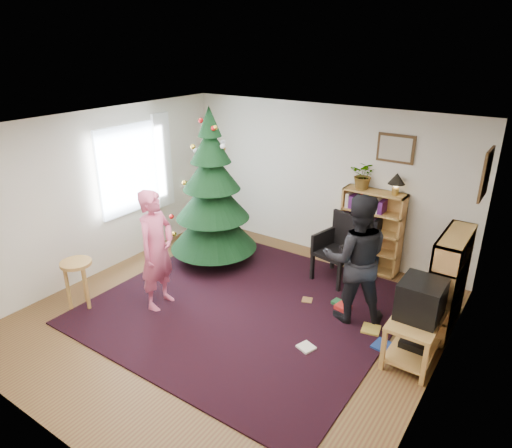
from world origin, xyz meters
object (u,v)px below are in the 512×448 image
Objects in this scene: christmas_tree at (212,201)px; potted_plant at (364,175)px; person_by_chair at (356,259)px; crt_tv at (421,299)px; armchair at (340,245)px; bookshelf_back at (371,230)px; table_lamp at (397,180)px; stool at (77,272)px; person_standing at (157,250)px; tv_stand at (416,332)px; bookshelf_right at (448,281)px; picture_back at (396,148)px; picture_right at (486,174)px.

christmas_tree reaches higher than potted_plant.
potted_plant is at bearing -98.47° from person_by_chair.
crt_tv is 0.49× the size of armchair.
bookshelf_back is (2.18, 1.21, -0.39)m from christmas_tree.
crt_tv is at bearing -61.98° from table_lamp.
armchair is 1.25m from table_lamp.
person_standing reaches higher than stool.
potted_plant is (-0.20, 0.00, 0.85)m from bookshelf_back.
tv_stand is 1.12m from person_by_chair.
armchair is at bearing -85.08° from person_by_chair.
bookshelf_right is at bearing 81.06° from crt_tv.
person_by_chair reaches higher than crt_tv.
bookshelf_right is 1.27× the size of armchair.
picture_back reaches higher than bookshelf_right.
person_standing reaches higher than table_lamp.
picture_back is 4.79m from stool.
picture_back is at bearing 118.89° from crt_tv.
table_lamp reaches higher than bookshelf_right.
potted_plant reaches higher than stool.
picture_back is 0.61× the size of tv_stand.
person_by_chair is at bearing -84.67° from picture_back.
tv_stand is 2.61m from potted_plant.
stool is at bearing 118.46° from bookshelf_right.
bookshelf_back is 3.30m from person_standing.
table_lamp is (0.11, -0.14, -0.43)m from picture_back.
bookshelf_back is at bearing 29.01° from christmas_tree.
bookshelf_back is at bearing -105.67° from person_by_chair.
christmas_tree is 2.48× the size of armchair.
potted_plant is at bearing 180.00° from bookshelf_back.
picture_right reaches higher than picture_back.
crt_tv is 1.98m from armchair.
person_standing is at bearing -127.59° from picture_back.
bookshelf_right is (3.56, 0.19, -0.39)m from christmas_tree.
picture_right reaches higher than person_standing.
christmas_tree reaches higher than picture_back.
crt_tv is (-0.12, -0.78, 0.10)m from bookshelf_right.
bookshelf_right is 3.93× the size of table_lamp.
bookshelf_right is 0.80m from crt_tv.
person_standing is at bearing -126.40° from bookshelf_back.
person_by_chair is 1.69m from potted_plant.
picture_right is 2.26m from armchair.
table_lamp is (0.50, 0.00, 0.00)m from potted_plant.
picture_right reaches higher than stool.
table_lamp is at bearing 46.52° from stool.
bookshelf_back is 2.22m from tv_stand.
picture_right reaches higher than table_lamp.
armchair is at bearing -123.46° from picture_back.
tv_stand is at bearing -61.05° from picture_back.
crt_tv is (-0.00, 0.00, 0.44)m from tv_stand.
person_by_chair is at bearing 159.60° from crt_tv.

